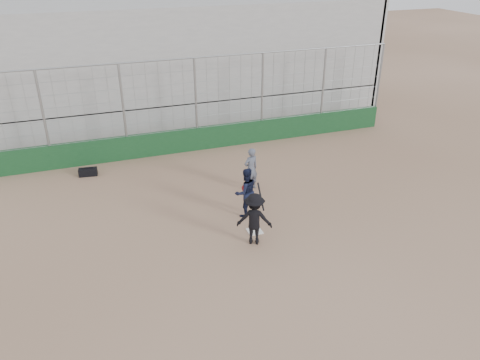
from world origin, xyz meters
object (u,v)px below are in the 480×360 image
object	(u,v)px
catcher_crouched	(246,200)
umpire	(251,171)
batter_at_plate	(254,219)
equipment_bag	(88,172)

from	to	relation	value
catcher_crouched	umpire	world-z (taller)	umpire
batter_at_plate	catcher_crouched	bearing A→B (deg)	79.05
catcher_crouched	equipment_bag	xyz separation A→B (m)	(-4.79, 4.85, -0.43)
catcher_crouched	equipment_bag	distance (m)	6.83
umpire	equipment_bag	world-z (taller)	umpire
batter_at_plate	catcher_crouched	xyz separation A→B (m)	(0.31, 1.58, -0.25)
catcher_crouched	equipment_bag	bearing A→B (deg)	134.63
batter_at_plate	catcher_crouched	size ratio (longest dim) A/B	1.56
catcher_crouched	umpire	distance (m)	1.90
umpire	equipment_bag	xyz separation A→B (m)	(-5.61, 3.14, -0.58)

